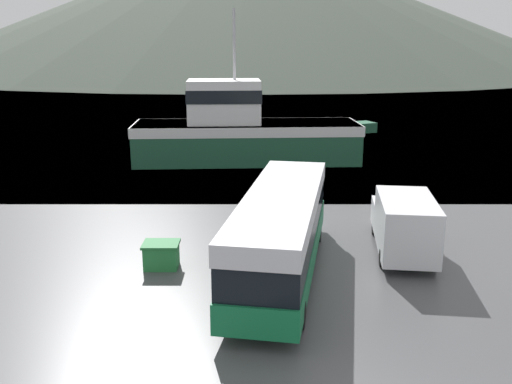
{
  "coord_description": "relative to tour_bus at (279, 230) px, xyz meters",
  "views": [
    {
      "loc": [
        -3.36,
        -10.41,
        8.7
      ],
      "look_at": [
        -3.24,
        14.77,
        2.0
      ],
      "focal_mm": 40.0,
      "sensor_mm": 36.0,
      "label": 1
    }
  ],
  "objects": [
    {
      "name": "water_surface",
      "position": [
        2.41,
        129.71,
        -1.83
      ],
      "size": [
        240.0,
        240.0,
        0.0
      ],
      "primitive_type": "plane",
      "color": "slate",
      "rests_on": "ground"
    },
    {
      "name": "tour_bus",
      "position": [
        0.0,
        0.0,
        0.0
      ],
      "size": [
        4.51,
        11.9,
        3.24
      ],
      "rotation": [
        0.0,
        0.0,
        -0.17
      ],
      "color": "#146B3D",
      "rests_on": "ground"
    },
    {
      "name": "small_boat",
      "position": [
        6.92,
        34.28,
        -1.35
      ],
      "size": [
        7.95,
        4.93,
        0.96
      ],
      "rotation": [
        0.0,
        0.0,
        5.13
      ],
      "color": "#1E5138",
      "rests_on": "water_surface"
    },
    {
      "name": "fishing_boat",
      "position": [
        -1.98,
        21.42,
        0.41
      ],
      "size": [
        16.71,
        6.08,
        10.9
      ],
      "rotation": [
        0.0,
        0.0,
        4.77
      ],
      "color": "#1E5138",
      "rests_on": "water_surface"
    },
    {
      "name": "storage_bin",
      "position": [
        -4.69,
        0.76,
        -1.31
      ],
      "size": [
        1.42,
        1.16,
        1.02
      ],
      "color": "#287F3D",
      "rests_on": "ground"
    },
    {
      "name": "delivery_van",
      "position": [
        5.25,
        2.35,
        -0.5
      ],
      "size": [
        2.92,
        6.51,
        2.52
      ],
      "rotation": [
        0.0,
        0.0,
        -0.12
      ],
      "color": "silver",
      "rests_on": "ground"
    },
    {
      "name": "hill_backdrop",
      "position": [
        -4.36,
        183.04,
        19.61
      ],
      "size": [
        216.04,
        216.04,
        42.87
      ],
      "primitive_type": "cone",
      "color": "#424C42",
      "rests_on": "ground"
    }
  ]
}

